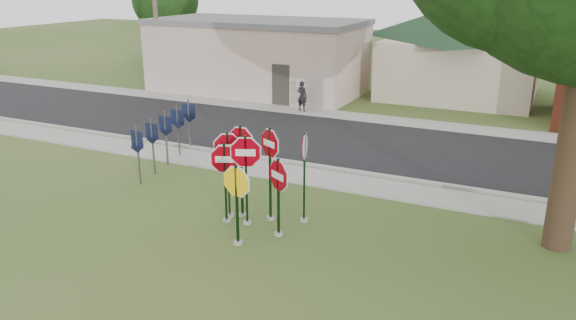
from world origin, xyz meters
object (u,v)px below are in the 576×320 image
at_px(stop_sign_center, 246,166).
at_px(pedestrian, 302,96).
at_px(stop_sign_yellow, 237,195).
at_px(utility_pole_near, 155,5).
at_px(stop_sign_left, 225,172).

relative_size(stop_sign_center, pedestrian, 1.75).
relative_size(stop_sign_yellow, utility_pole_near, 0.24).
distance_m(utility_pole_near, pedestrian, 10.48).
xyz_separation_m(utility_pole_near, pedestrian, (9.58, -0.98, -4.14)).
bearing_deg(pedestrian, stop_sign_center, 117.01).
bearing_deg(utility_pole_near, stop_sign_yellow, -46.87).
bearing_deg(stop_sign_yellow, stop_sign_center, 108.66).
distance_m(stop_sign_yellow, pedestrian, 14.82).
bearing_deg(utility_pole_near, stop_sign_left, -46.86).
relative_size(stop_sign_center, utility_pole_near, 0.28).
xyz_separation_m(stop_sign_yellow, stop_sign_left, (-0.99, 1.06, 0.11)).
bearing_deg(stop_sign_left, pedestrian, 105.26).
xyz_separation_m(stop_sign_center, stop_sign_left, (-0.59, -0.12, -0.22)).
distance_m(stop_sign_center, stop_sign_left, 0.64).
height_order(stop_sign_center, pedestrian, stop_sign_center).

